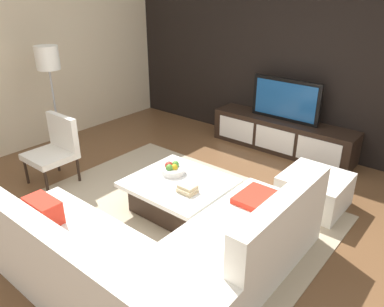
{
  "coord_description": "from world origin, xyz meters",
  "views": [
    {
      "loc": [
        2.37,
        -2.67,
        2.42
      ],
      "look_at": [
        -0.2,
        0.45,
        0.57
      ],
      "focal_mm": 35.22,
      "sensor_mm": 36.0,
      "label": 1
    }
  ],
  "objects_px": {
    "television": "(286,100)",
    "book_stack": "(188,189)",
    "ottoman": "(314,191)",
    "fruit_bowl": "(173,169)",
    "media_console": "(282,135)",
    "sectional_couch": "(157,255)",
    "accent_chair_near": "(56,146)",
    "floor_lamp": "(48,65)",
    "coffee_table": "(179,195)"
  },
  "relations": [
    {
      "from": "television",
      "to": "floor_lamp",
      "type": "height_order",
      "value": "floor_lamp"
    },
    {
      "from": "ottoman",
      "to": "book_stack",
      "type": "height_order",
      "value": "book_stack"
    },
    {
      "from": "accent_chair_near",
      "to": "ottoman",
      "type": "bearing_deg",
      "value": 24.63
    },
    {
      "from": "media_console",
      "to": "coffee_table",
      "type": "height_order",
      "value": "media_console"
    },
    {
      "from": "coffee_table",
      "to": "ottoman",
      "type": "height_order",
      "value": "ottoman"
    },
    {
      "from": "television",
      "to": "coffee_table",
      "type": "relative_size",
      "value": 1.0
    },
    {
      "from": "coffee_table",
      "to": "media_console",
      "type": "bearing_deg",
      "value": 87.51
    },
    {
      "from": "media_console",
      "to": "floor_lamp",
      "type": "relative_size",
      "value": 1.37
    },
    {
      "from": "coffee_table",
      "to": "floor_lamp",
      "type": "height_order",
      "value": "floor_lamp"
    },
    {
      "from": "television",
      "to": "fruit_bowl",
      "type": "distance_m",
      "value": 2.25
    },
    {
      "from": "media_console",
      "to": "ottoman",
      "type": "relative_size",
      "value": 3.19
    },
    {
      "from": "sectional_couch",
      "to": "floor_lamp",
      "type": "bearing_deg",
      "value": 161.84
    },
    {
      "from": "media_console",
      "to": "floor_lamp",
      "type": "distance_m",
      "value": 3.56
    },
    {
      "from": "floor_lamp",
      "to": "fruit_bowl",
      "type": "height_order",
      "value": "floor_lamp"
    },
    {
      "from": "television",
      "to": "floor_lamp",
      "type": "xyz_separation_m",
      "value": [
        -2.48,
        -2.29,
        0.55
      ]
    },
    {
      "from": "sectional_couch",
      "to": "ottoman",
      "type": "distance_m",
      "value": 2.12
    },
    {
      "from": "book_stack",
      "to": "television",
      "type": "bearing_deg",
      "value": 93.0
    },
    {
      "from": "sectional_couch",
      "to": "book_stack",
      "type": "bearing_deg",
      "value": 113.81
    },
    {
      "from": "ottoman",
      "to": "television",
      "type": "bearing_deg",
      "value": 130.59
    },
    {
      "from": "sectional_couch",
      "to": "ottoman",
      "type": "xyz_separation_m",
      "value": [
        0.55,
        2.05,
        -0.09
      ]
    },
    {
      "from": "television",
      "to": "fruit_bowl",
      "type": "relative_size",
      "value": 3.84
    },
    {
      "from": "media_console",
      "to": "fruit_bowl",
      "type": "bearing_deg",
      "value": -97.42
    },
    {
      "from": "media_console",
      "to": "fruit_bowl",
      "type": "relative_size",
      "value": 7.98
    },
    {
      "from": "television",
      "to": "media_console",
      "type": "bearing_deg",
      "value": -90.0
    },
    {
      "from": "television",
      "to": "book_stack",
      "type": "distance_m",
      "value": 2.45
    },
    {
      "from": "ottoman",
      "to": "fruit_bowl",
      "type": "relative_size",
      "value": 2.5
    },
    {
      "from": "media_console",
      "to": "fruit_bowl",
      "type": "xyz_separation_m",
      "value": [
        -0.29,
        -2.2,
        0.18
      ]
    },
    {
      "from": "floor_lamp",
      "to": "ottoman",
      "type": "xyz_separation_m",
      "value": [
        3.53,
        1.07,
        -1.17
      ]
    },
    {
      "from": "coffee_table",
      "to": "fruit_bowl",
      "type": "relative_size",
      "value": 3.85
    },
    {
      "from": "television",
      "to": "sectional_couch",
      "type": "height_order",
      "value": "television"
    },
    {
      "from": "book_stack",
      "to": "fruit_bowl",
      "type": "bearing_deg",
      "value": 151.85
    },
    {
      "from": "sectional_couch",
      "to": "accent_chair_near",
      "type": "height_order",
      "value": "accent_chair_near"
    },
    {
      "from": "accent_chair_near",
      "to": "fruit_bowl",
      "type": "height_order",
      "value": "accent_chair_near"
    },
    {
      "from": "television",
      "to": "fruit_bowl",
      "type": "bearing_deg",
      "value": -97.42
    },
    {
      "from": "sectional_couch",
      "to": "fruit_bowl",
      "type": "bearing_deg",
      "value": 126.31
    },
    {
      "from": "ottoman",
      "to": "fruit_bowl",
      "type": "bearing_deg",
      "value": -143.92
    },
    {
      "from": "coffee_table",
      "to": "fruit_bowl",
      "type": "distance_m",
      "value": 0.31
    },
    {
      "from": "media_console",
      "to": "coffee_table",
      "type": "xyz_separation_m",
      "value": [
        -0.1,
        -2.3,
        -0.05
      ]
    },
    {
      "from": "accent_chair_near",
      "to": "fruit_bowl",
      "type": "relative_size",
      "value": 3.11
    },
    {
      "from": "floor_lamp",
      "to": "coffee_table",
      "type": "bearing_deg",
      "value": -0.09
    },
    {
      "from": "television",
      "to": "floor_lamp",
      "type": "bearing_deg",
      "value": -137.25
    },
    {
      "from": "television",
      "to": "floor_lamp",
      "type": "distance_m",
      "value": 3.42
    },
    {
      "from": "accent_chair_near",
      "to": "media_console",
      "type": "bearing_deg",
      "value": 53.15
    },
    {
      "from": "accent_chair_near",
      "to": "sectional_couch",
      "type": "bearing_deg",
      "value": -16.09
    },
    {
      "from": "coffee_table",
      "to": "book_stack",
      "type": "distance_m",
      "value": 0.34
    },
    {
      "from": "television",
      "to": "ottoman",
      "type": "xyz_separation_m",
      "value": [
        1.05,
        -1.22,
        -0.62
      ]
    },
    {
      "from": "ottoman",
      "to": "book_stack",
      "type": "bearing_deg",
      "value": -127.68
    },
    {
      "from": "media_console",
      "to": "ottoman",
      "type": "bearing_deg",
      "value": -49.4
    },
    {
      "from": "accent_chair_near",
      "to": "book_stack",
      "type": "bearing_deg",
      "value": 6.28
    },
    {
      "from": "floor_lamp",
      "to": "book_stack",
      "type": "bearing_deg",
      "value": -2.74
    }
  ]
}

